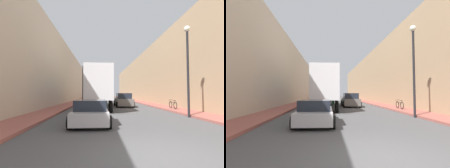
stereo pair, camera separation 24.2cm
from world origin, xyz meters
TOP-DOWN VIEW (x-y plane):
  - ground_plane at (0.00, 0.00)m, footprint 200.00×200.00m
  - sidewalk_right at (5.91, 30.00)m, footprint 2.22×80.00m
  - sidewalk_left at (-5.91, 30.00)m, footprint 2.22×80.00m
  - building_right at (10.02, 30.00)m, footprint 6.00×80.00m
  - building_left at (-10.02, 30.00)m, footprint 6.00×80.00m
  - semi_truck at (-1.63, 16.29)m, footprint 2.43×14.10m
  - sedan_car at (-2.02, 5.31)m, footprint 2.07×4.26m
  - suv_car at (1.44, 17.19)m, footprint 2.13×4.47m
  - traffic_signal_gantry at (-3.34, 28.40)m, footprint 5.22×0.35m
  - street_lamp at (4.66, 7.35)m, footprint 0.44×0.44m
  - parked_bicycle at (5.70, 12.41)m, footprint 0.44×1.82m

SIDE VIEW (x-z plane):
  - ground_plane at x=0.00m, z-range 0.00..0.00m
  - sidewalk_right at x=5.91m, z-range 0.00..0.15m
  - sidewalk_left at x=-5.91m, z-range 0.00..0.15m
  - parked_bicycle at x=5.70m, z-range 0.10..0.96m
  - sedan_car at x=-2.02m, z-range -0.03..1.29m
  - suv_car at x=1.44m, z-range -0.05..1.63m
  - semi_truck at x=-1.63m, z-range 0.27..4.40m
  - street_lamp at x=4.66m, z-range 0.95..7.43m
  - traffic_signal_gantry at x=-3.34m, z-range 1.39..8.15m
  - building_right at x=10.02m, z-range 0.00..9.76m
  - building_left at x=-10.02m, z-range 0.00..9.79m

